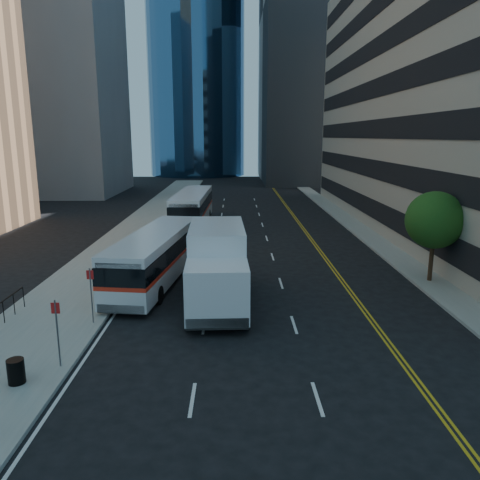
{
  "coord_description": "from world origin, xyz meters",
  "views": [
    {
      "loc": [
        -2.14,
        -17.45,
        8.21
      ],
      "look_at": [
        -1.85,
        6.82,
        2.8
      ],
      "focal_mm": 35.0,
      "sensor_mm": 36.0,
      "label": 1
    }
  ],
  "objects_px": {
    "street_tree": "(435,220)",
    "trash_can": "(16,371)",
    "bus_front": "(156,256)",
    "bus_rear": "(193,207)",
    "box_truck": "(217,265)"
  },
  "relations": [
    {
      "from": "bus_front",
      "to": "box_truck",
      "type": "height_order",
      "value": "box_truck"
    },
    {
      "from": "street_tree",
      "to": "bus_rear",
      "type": "height_order",
      "value": "street_tree"
    },
    {
      "from": "box_truck",
      "to": "bus_rear",
      "type": "bearing_deg",
      "value": 96.19
    },
    {
      "from": "bus_rear",
      "to": "trash_can",
      "type": "height_order",
      "value": "bus_rear"
    },
    {
      "from": "street_tree",
      "to": "bus_front",
      "type": "distance_m",
      "value": 15.74
    },
    {
      "from": "bus_front",
      "to": "street_tree",
      "type": "bearing_deg",
      "value": 6.64
    },
    {
      "from": "street_tree",
      "to": "bus_front",
      "type": "relative_size",
      "value": 0.44
    },
    {
      "from": "bus_rear",
      "to": "box_truck",
      "type": "xyz_separation_m",
      "value": [
        3.03,
        -20.98,
        0.28
      ]
    },
    {
      "from": "bus_rear",
      "to": "bus_front",
      "type": "bearing_deg",
      "value": -89.91
    },
    {
      "from": "bus_front",
      "to": "trash_can",
      "type": "bearing_deg",
      "value": -96.54
    },
    {
      "from": "box_truck",
      "to": "trash_can",
      "type": "height_order",
      "value": "box_truck"
    },
    {
      "from": "street_tree",
      "to": "box_truck",
      "type": "distance_m",
      "value": 12.56
    },
    {
      "from": "bus_front",
      "to": "box_truck",
      "type": "xyz_separation_m",
      "value": [
        3.6,
        -3.5,
        0.41
      ]
    },
    {
      "from": "bus_front",
      "to": "bus_rear",
      "type": "height_order",
      "value": "bus_rear"
    },
    {
      "from": "street_tree",
      "to": "trash_can",
      "type": "relative_size",
      "value": 6.08
    }
  ]
}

